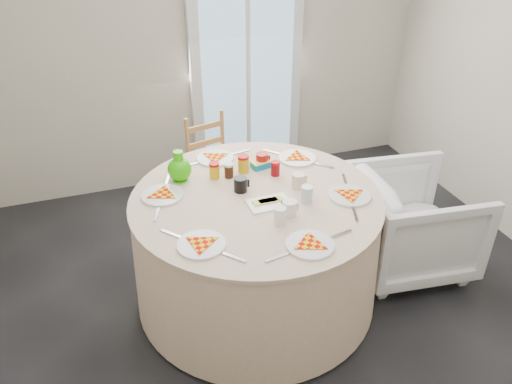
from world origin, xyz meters
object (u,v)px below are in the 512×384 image
object	(u,v)px
armchair	(412,218)
green_pitcher	(179,166)
table	(256,249)
wooden_chair	(215,161)

from	to	relation	value
armchair	green_pitcher	bearing A→B (deg)	82.29
table	wooden_chair	bearing A→B (deg)	88.95
table	armchair	xyz separation A→B (m)	(1.13, -0.04, 0.02)
table	wooden_chair	world-z (taller)	wooden_chair
table	wooden_chair	size ratio (longest dim) A/B	1.88
table	green_pitcher	distance (m)	0.72
wooden_chair	green_pitcher	distance (m)	0.93
wooden_chair	armchair	bearing A→B (deg)	-59.19
armchair	green_pitcher	size ratio (longest dim) A/B	4.04
armchair	green_pitcher	world-z (taller)	green_pitcher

